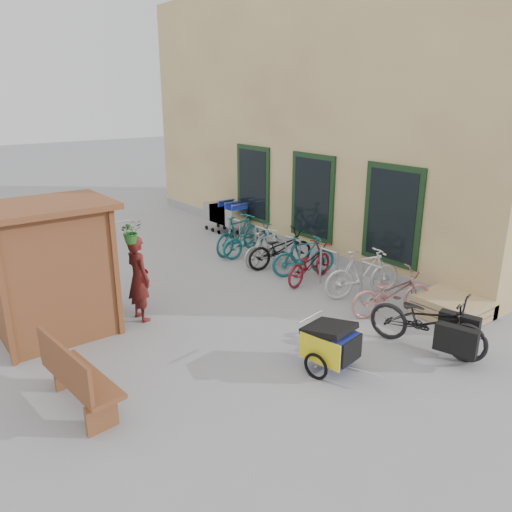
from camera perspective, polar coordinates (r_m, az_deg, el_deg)
ground at (r=9.09m, az=3.31°, el=-8.96°), size 80.00×80.00×0.00m
building at (r=15.88m, az=11.00°, el=15.52°), size 6.07×13.00×7.00m
kiosk at (r=9.17m, az=-23.02°, el=0.29°), size 2.49×1.65×2.40m
bike_rack at (r=11.97m, az=4.20°, el=0.50°), size 0.05×5.35×0.86m
pallet_stack at (r=10.34m, az=21.38°, el=-5.50°), size 1.00×1.20×0.40m
bench at (r=7.30m, az=-19.91°, el=-12.76°), size 0.63×1.64×1.01m
shopping_carts at (r=15.35m, az=-3.60°, el=4.86°), size 0.59×1.63×1.06m
child_trailer at (r=7.93m, az=8.54°, el=-9.80°), size 0.87×1.40×0.81m
cargo_bike at (r=8.83m, az=19.18°, el=-7.13°), size 1.19×2.09×1.04m
person_kiosk at (r=9.61m, az=-13.26°, el=-2.50°), size 0.44×0.63×1.66m
bike_0 at (r=10.02m, az=15.23°, el=-4.08°), size 1.84×1.14×0.91m
bike_1 at (r=10.73m, az=12.08°, el=-1.94°), size 1.81×1.03×1.05m
bike_2 at (r=11.43m, az=6.13°, el=-0.88°), size 1.72×0.91×0.86m
bike_3 at (r=11.80m, az=5.49°, el=-0.01°), size 1.64×0.96×0.95m
bike_4 at (r=12.34m, az=2.78°, el=0.82°), size 1.85×0.92×0.93m
bike_5 at (r=12.49m, az=1.08°, el=0.95°), size 1.53×0.63×0.89m
bike_6 at (r=13.15m, az=-0.58°, el=1.85°), size 1.75×0.77×0.89m
bike_7 at (r=13.39m, az=-2.00°, el=2.49°), size 1.82×0.87×1.05m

